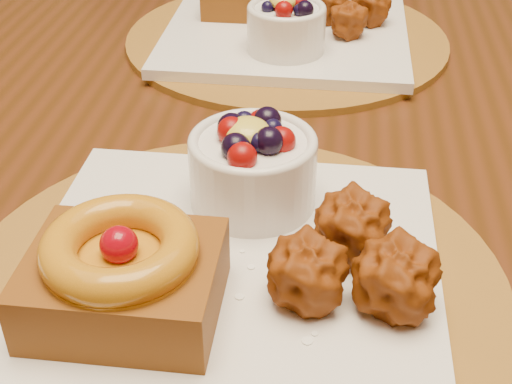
% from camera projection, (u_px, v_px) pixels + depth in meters
% --- Properties ---
extents(dining_table, '(1.60, 0.90, 0.76)m').
position_uv_depth(dining_table, '(266.00, 200.00, 0.71)').
color(dining_table, '#3D200B').
rests_on(dining_table, ground).
extents(place_setting_near, '(0.38, 0.38, 0.09)m').
position_uv_depth(place_setting_near, '(227.00, 253.00, 0.48)').
color(place_setting_near, brown).
rests_on(place_setting_near, dining_table).
extents(place_setting_far, '(0.38, 0.38, 0.08)m').
position_uv_depth(place_setting_far, '(285.00, 25.00, 0.83)').
color(place_setting_far, brown).
rests_on(place_setting_far, dining_table).
extents(chair_far, '(0.54, 0.54, 0.91)m').
position_uv_depth(chair_far, '(297.00, 43.00, 1.48)').
color(chair_far, black).
rests_on(chair_far, ground).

